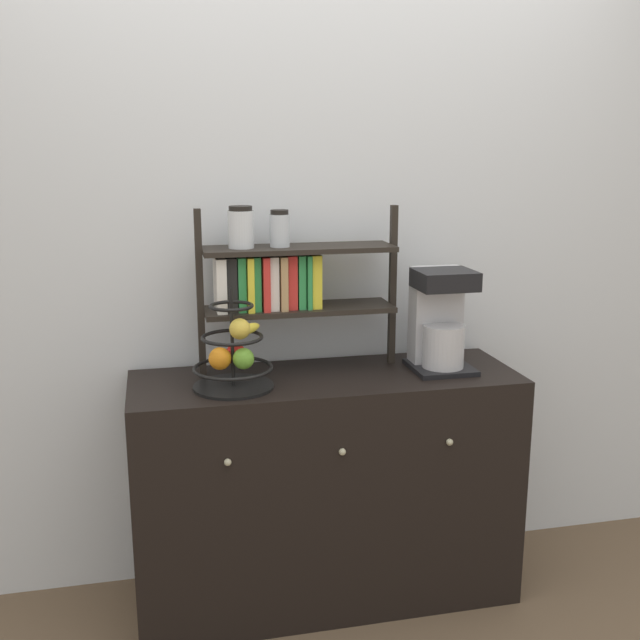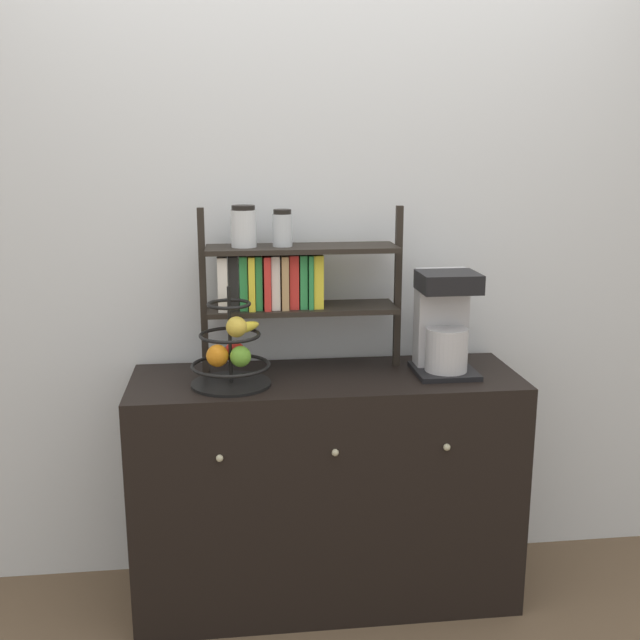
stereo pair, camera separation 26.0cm
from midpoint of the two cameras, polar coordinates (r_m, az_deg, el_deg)
ground_plane at (r=2.84m, az=3.92°, el=-22.57°), size 12.00×12.00×0.00m
wall_back at (r=2.83m, az=2.42°, el=5.88°), size 7.00×0.05×2.60m
sideboard at (r=2.82m, az=3.17°, el=-12.72°), size 1.38×0.48×0.86m
coffee_maker at (r=2.72m, az=12.16°, el=-0.26°), size 0.22×0.23×0.37m
fruit_stand at (r=2.53m, az=-3.86°, el=-2.56°), size 0.27×0.27×0.34m
shelf_hutch at (r=2.66m, az=-0.34°, el=3.44°), size 0.73×0.20×0.60m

